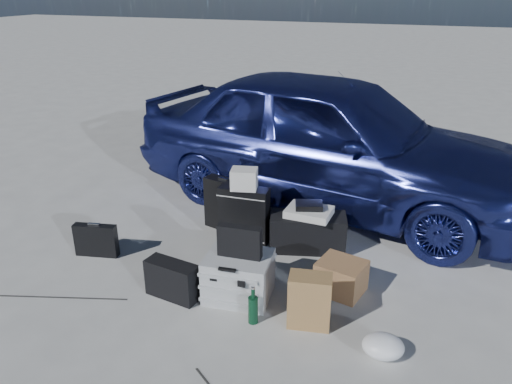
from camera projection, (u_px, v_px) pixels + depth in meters
ground at (211, 301)px, 4.12m from camera, size 60.00×60.00×0.00m
car at (329, 139)px, 5.71m from camera, size 4.78×2.57×1.55m
pelican_case at (239, 277)px, 4.12m from camera, size 0.57×0.49×0.38m
laptop_bag at (240, 241)px, 3.99m from camera, size 0.37×0.12×0.27m
briefcase at (96, 240)px, 4.76m from camera, size 0.42×0.18×0.32m
suitcase_left at (224, 204)px, 5.24m from camera, size 0.45×0.25×0.56m
suitcase_right at (244, 215)px, 4.95m from camera, size 0.50×0.21×0.59m
white_carton at (244, 179)px, 4.79m from camera, size 0.29×0.25×0.20m
duffel_bag at (308, 232)px, 4.86m from camera, size 0.78×0.50×0.36m
flat_box_white at (309, 212)px, 4.78m from camera, size 0.43×0.33×0.07m
flat_box_black at (309, 205)px, 4.76m from camera, size 0.30×0.25×0.05m
kraft_bag at (310, 301)px, 3.77m from camera, size 0.35×0.25×0.43m
cardboard_box at (341, 277)px, 4.20m from camera, size 0.43×0.40×0.28m
plastic_bag at (383, 346)px, 3.49m from camera, size 0.34×0.31×0.16m
messenger_bag at (172, 280)px, 4.13m from camera, size 0.48×0.23×0.32m
green_bottle at (253, 306)px, 3.81m from camera, size 0.09×0.09×0.31m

